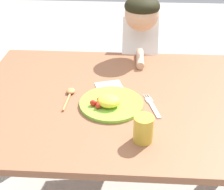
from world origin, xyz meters
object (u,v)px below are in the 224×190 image
Objects in this scene: drinking_cup at (143,129)px; person at (139,67)px; fork at (152,106)px; spoon at (70,94)px; plate at (110,103)px.

person is at bearing 90.17° from drinking_cup.
fork is 1.78× the size of drinking_cup.
spoon is 1.69× the size of drinking_cup.
drinking_cup is (0.14, -0.22, 0.04)m from plate.
plate is 0.26m from drinking_cup.
spoon is 0.17× the size of person.
plate is 1.48× the size of fork.
drinking_cup reaches higher than spoon.
plate is at bearing -107.86° from spoon.
plate reaches higher than spoon.
person reaches higher than drinking_cup.
person is (-0.00, 0.85, -0.18)m from drinking_cup.
spoon is (-0.38, 0.07, 0.01)m from fork.
plate is at bearing 75.87° from fork.
spoon is at bearing 137.91° from drinking_cup.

